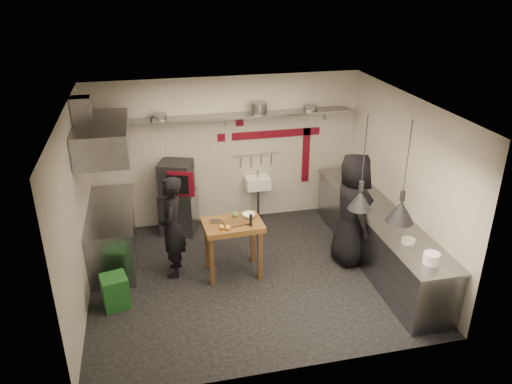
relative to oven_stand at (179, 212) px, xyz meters
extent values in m
plane|color=black|center=(0.98, -1.77, -0.40)|extent=(5.00, 5.00, 0.00)
plane|color=beige|center=(0.98, -1.77, 2.40)|extent=(5.00, 5.00, 0.00)
cube|color=beige|center=(0.98, 0.33, 1.00)|extent=(5.00, 0.04, 2.80)
cube|color=beige|center=(0.98, -3.87, 1.00)|extent=(5.00, 0.04, 2.80)
cube|color=beige|center=(-1.52, -1.77, 1.00)|extent=(0.04, 4.20, 2.80)
cube|color=beige|center=(3.48, -1.77, 1.00)|extent=(0.04, 4.20, 2.80)
cube|color=#5F0918|center=(1.93, 0.31, 1.28)|extent=(1.70, 0.02, 0.14)
cube|color=#5F0918|center=(2.53, 0.31, 0.80)|extent=(0.14, 0.02, 1.10)
cube|color=#5F0918|center=(1.23, 0.31, 1.55)|extent=(0.14, 0.02, 0.14)
cube|color=#5F0918|center=(0.88, 0.31, 1.28)|extent=(0.14, 0.02, 0.14)
cube|color=slate|center=(0.98, 0.15, 1.72)|extent=(4.60, 0.34, 0.04)
cube|color=slate|center=(-0.92, 0.30, 1.62)|extent=(0.04, 0.06, 0.24)
cube|color=slate|center=(0.98, 0.30, 1.62)|extent=(0.04, 0.06, 0.24)
cube|color=slate|center=(2.88, 0.30, 1.62)|extent=(0.04, 0.06, 0.24)
cylinder|color=slate|center=(-0.22, 0.15, 1.79)|extent=(0.28, 0.28, 0.09)
cylinder|color=slate|center=(-0.27, 0.15, 1.78)|extent=(0.25, 0.25, 0.07)
cylinder|color=slate|center=(1.55, 0.15, 1.84)|extent=(0.36, 0.36, 0.20)
cylinder|color=slate|center=(2.52, 0.15, 1.78)|extent=(0.32, 0.32, 0.08)
cube|color=slate|center=(0.00, 0.00, 0.00)|extent=(0.78, 0.74, 0.80)
cube|color=black|center=(-0.01, 0.01, 0.69)|extent=(0.70, 0.68, 0.58)
cube|color=#5F0918|center=(0.05, -0.31, 0.69)|extent=(0.45, 0.18, 0.46)
cube|color=black|center=(-0.01, -0.33, 0.69)|extent=(0.36, 0.14, 0.34)
cube|color=white|center=(1.53, 0.15, 0.38)|extent=(0.46, 0.34, 0.22)
cylinder|color=slate|center=(1.53, 0.15, 0.56)|extent=(0.03, 0.03, 0.14)
cylinder|color=slate|center=(1.53, 0.11, -0.06)|extent=(0.06, 0.06, 0.66)
cylinder|color=slate|center=(1.53, 0.29, 0.92)|extent=(0.90, 0.02, 0.02)
cube|color=slate|center=(3.13, -1.77, 0.05)|extent=(0.70, 3.80, 0.90)
cube|color=slate|center=(3.13, -1.77, 0.52)|extent=(0.76, 3.90, 0.03)
cylinder|color=white|center=(3.10, -3.36, 0.61)|extent=(0.24, 0.24, 0.15)
cylinder|color=white|center=(3.08, -2.79, 0.56)|extent=(0.25, 0.25, 0.05)
cube|color=slate|center=(-1.17, -0.72, 0.05)|extent=(0.70, 1.90, 0.90)
cube|color=slate|center=(-1.17, -0.72, 0.52)|extent=(0.76, 2.00, 0.03)
cube|color=slate|center=(-1.12, -0.72, 1.75)|extent=(0.78, 1.60, 0.50)
cube|color=slate|center=(-1.37, -0.72, 2.15)|extent=(0.28, 0.28, 0.50)
cube|color=#1B5620|center=(-1.11, -2.09, -0.15)|extent=(0.43, 0.43, 0.50)
cube|color=brown|center=(0.76, -1.64, 0.53)|extent=(0.41, 0.32, 0.02)
cylinder|color=black|center=(0.98, -1.78, 0.62)|extent=(0.06, 0.06, 0.20)
sphere|color=gold|center=(0.52, -1.79, 0.56)|extent=(0.09, 0.09, 0.08)
sphere|color=gold|center=(0.61, -1.82, 0.56)|extent=(0.11, 0.11, 0.08)
sphere|color=#4F832E|center=(0.80, -1.46, 0.57)|extent=(0.10, 0.10, 0.09)
cube|color=slate|center=(0.46, -1.55, 0.54)|extent=(0.18, 0.15, 0.03)
imported|color=white|center=(1.01, -1.49, 0.55)|extent=(0.28, 0.28, 0.07)
imported|color=black|center=(-0.20, -1.39, 0.44)|extent=(0.48, 0.66, 1.67)
imported|color=black|center=(2.69, -1.67, 0.56)|extent=(0.63, 0.95, 1.91)
camera|label=1|loc=(-0.44, -8.38, 4.15)|focal=35.00mm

